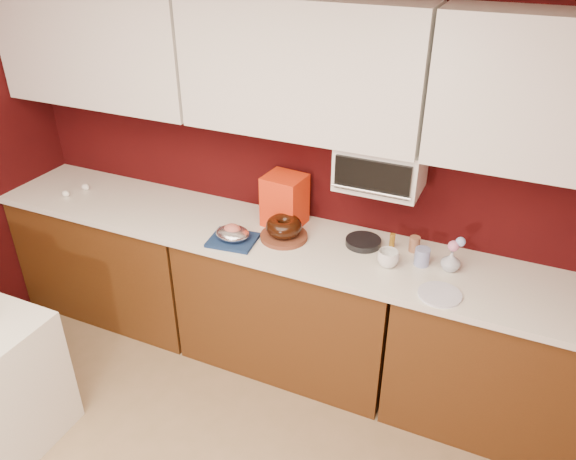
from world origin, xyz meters
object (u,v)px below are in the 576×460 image
at_px(blue_jar, 422,257).
at_px(coffee_mug, 388,257).
at_px(bundt_cake, 284,226).
at_px(flower_vase, 451,260).
at_px(toaster_oven, 381,166).
at_px(pandoro_box, 285,200).
at_px(foil_ham_nest, 232,233).

bearing_deg(blue_jar, coffee_mug, -151.61).
height_order(bundt_cake, flower_vase, flower_vase).
bearing_deg(toaster_oven, flower_vase, -13.68).
bearing_deg(pandoro_box, foil_ham_nest, -114.06).
xyz_separation_m(foil_ham_nest, blue_jar, (1.04, 0.21, -0.01)).
relative_size(foil_ham_nest, flower_vase, 1.60).
relative_size(foil_ham_nest, blue_jar, 2.03).
bearing_deg(blue_jar, toaster_oven, 158.23).
distance_m(toaster_oven, foil_ham_nest, 0.91).
bearing_deg(pandoro_box, bundt_cake, -61.59).
relative_size(pandoro_box, coffee_mug, 2.81).
xyz_separation_m(bundt_cake, blue_jar, (0.79, 0.05, -0.03)).
distance_m(coffee_mug, blue_jar, 0.18).
relative_size(toaster_oven, coffee_mug, 4.04).
xyz_separation_m(coffee_mug, flower_vase, (0.31, 0.10, 0.01)).
height_order(pandoro_box, coffee_mug, pandoro_box).
height_order(foil_ham_nest, flower_vase, flower_vase).
distance_m(coffee_mug, flower_vase, 0.33).
height_order(bundt_cake, coffee_mug, bundt_cake).
height_order(pandoro_box, flower_vase, pandoro_box).
height_order(toaster_oven, coffee_mug, toaster_oven).
bearing_deg(toaster_oven, bundt_cake, -160.71).
relative_size(pandoro_box, blue_jar, 3.21).
bearing_deg(flower_vase, blue_jar, -176.18).
relative_size(toaster_oven, foil_ham_nest, 2.28).
xyz_separation_m(pandoro_box, flower_vase, (1.01, -0.10, -0.09)).
bearing_deg(foil_ham_nest, bundt_cake, 31.50).
relative_size(foil_ham_nest, coffee_mug, 1.77).
xyz_separation_m(foil_ham_nest, pandoro_box, (0.18, 0.32, 0.10)).
bearing_deg(pandoro_box, toaster_oven, 6.08).
xyz_separation_m(toaster_oven, bundt_cake, (-0.49, -0.17, -0.40)).
bearing_deg(foil_ham_nest, flower_vase, 10.38).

